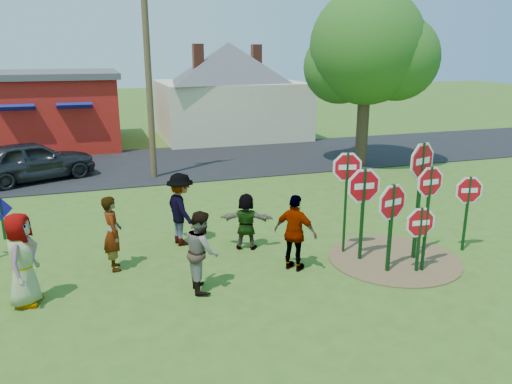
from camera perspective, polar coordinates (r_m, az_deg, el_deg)
ground at (r=12.02m, az=-5.79°, el=-8.50°), size 120.00×120.00×0.00m
road at (r=22.88m, az=-12.07°, el=3.09°), size 120.00×7.50×0.04m
dirt_patch at (r=12.82m, az=15.45°, el=-7.35°), size 3.20×3.20×0.03m
red_building at (r=29.06m, az=-24.74°, el=8.56°), size 9.40×7.69×3.90m
cream_house at (r=29.82m, az=-3.08°, el=11.97°), size 9.40×9.40×6.50m
stop_sign_a at (r=11.56m, az=15.26°, el=-1.92°), size 1.11×0.29×2.26m
stop_sign_b at (r=12.34m, az=10.34°, el=1.70°), size 0.96×0.26×2.72m
stop_sign_c at (r=11.74m, az=19.16°, el=-0.31°), size 0.95×0.09×2.62m
stop_sign_d at (r=12.31m, az=18.35°, el=2.23°), size 1.12×0.41×3.06m
stop_sign_e at (r=11.89m, az=18.25°, el=-3.80°), size 0.96×0.11×1.69m
stop_sign_f at (r=13.51m, az=23.11°, el=-0.37°), size 0.94×0.23×2.08m
stop_sign_g at (r=12.05m, az=12.18°, el=-0.23°), size 1.15×0.08×2.45m
blue_diamond_d at (r=15.01m, az=-27.10°, el=-2.19°), size 0.62×0.19×1.20m
person_a at (r=10.97m, az=-25.19°, el=-7.00°), size 0.82×1.06×1.93m
person_b at (r=11.99m, az=-16.08°, el=-4.55°), size 0.49×0.69×1.78m
person_c at (r=10.65m, az=-6.23°, el=-6.70°), size 0.69×0.87×1.75m
person_d at (r=13.14m, az=-8.58°, el=-1.97°), size 0.98×1.37×1.92m
person_e at (r=11.53m, az=4.51°, el=-4.69°), size 1.04×1.08×1.81m
person_f at (r=12.77m, az=-1.13°, el=-3.36°), size 1.43×0.93×1.48m
suv at (r=21.22m, az=-24.20°, el=3.28°), size 4.98×3.50×1.57m
utility_pole at (r=19.98m, az=-12.22°, el=13.46°), size 1.95×0.47×8.02m
leafy_tree at (r=22.20m, az=12.82°, el=15.22°), size 5.29×4.82×7.51m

